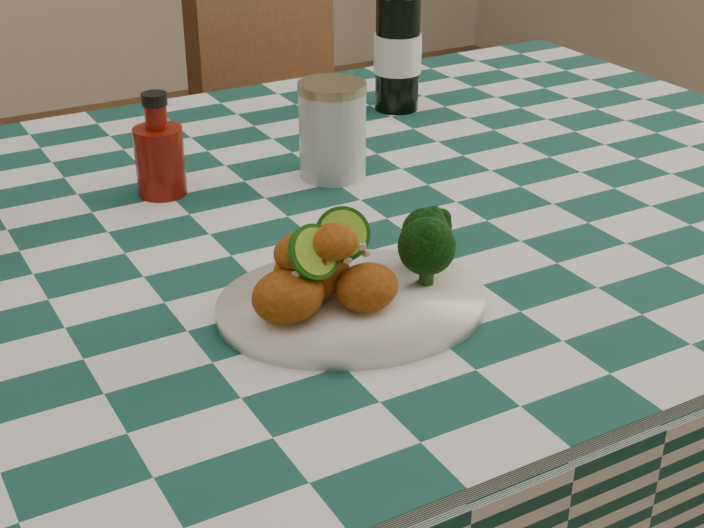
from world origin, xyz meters
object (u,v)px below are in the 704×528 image
mason_jar (332,130)px  beer_bottle (398,31)px  dining_table (296,471)px  plate (352,305)px  ketchup_bottle (159,145)px  wooden_chair_right (338,188)px  fried_chicken_pile (329,265)px

mason_jar → beer_bottle: beer_bottle is taller
dining_table → beer_bottle: size_ratio=6.69×
dining_table → beer_bottle: (0.34, 0.29, 0.52)m
dining_table → plate: (-0.05, -0.24, 0.40)m
ketchup_bottle → wooden_chair_right: wooden_chair_right is taller
dining_table → plate: 0.47m
fried_chicken_pile → beer_bottle: beer_bottle is taller
fried_chicken_pile → beer_bottle: 0.67m
beer_bottle → dining_table: bearing=-139.2°
fried_chicken_pile → mason_jar: size_ratio=1.05×
beer_bottle → wooden_chair_right: 0.63m
dining_table → ketchup_bottle: (-0.11, 0.14, 0.46)m
dining_table → ketchup_bottle: ketchup_bottle is taller
beer_bottle → mason_jar: bearing=-138.3°
fried_chicken_pile → ketchup_bottle: (-0.04, 0.39, 0.01)m
plate → beer_bottle: 0.67m
wooden_chair_right → fried_chicken_pile: bearing=-143.2°
ketchup_bottle → mason_jar: (0.22, -0.05, -0.00)m
ketchup_bottle → plate: bearing=-81.0°
ketchup_bottle → beer_bottle: 0.47m
mason_jar → dining_table: bearing=-141.0°
beer_bottle → wooden_chair_right: (0.13, 0.43, -0.44)m
mason_jar → wooden_chair_right: wooden_chair_right is taller
dining_table → plate: size_ratio=6.08×
fried_chicken_pile → mason_jar: bearing=61.0°
fried_chicken_pile → mason_jar: (0.18, 0.33, 0.00)m
beer_bottle → wooden_chair_right: bearing=73.5°
plate → fried_chicken_pile: bearing=180.0°
beer_bottle → ketchup_bottle: bearing=-161.7°
dining_table → fried_chicken_pile: 0.52m
fried_chicken_pile → wooden_chair_right: size_ratio=0.14×
plate → beer_bottle: (0.38, 0.53, 0.12)m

